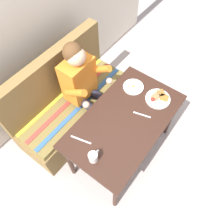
# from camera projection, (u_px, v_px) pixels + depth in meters

# --- Properties ---
(ground_plane) EXTENTS (8.00, 8.00, 0.00)m
(ground_plane) POSITION_uv_depth(u_px,v_px,m) (122.00, 150.00, 2.70)
(ground_plane) COLOR #B0A39F
(back_wall) EXTENTS (4.40, 0.10, 2.60)m
(back_wall) POSITION_uv_depth(u_px,v_px,m) (13.00, 16.00, 2.02)
(back_wall) COLOR beige
(back_wall) RESTS_ON ground
(table) EXTENTS (1.20, 0.70, 0.73)m
(table) POSITION_uv_depth(u_px,v_px,m) (124.00, 124.00, 2.15)
(table) COLOR #361F17
(table) RESTS_ON ground
(couch) EXTENTS (1.44, 0.56, 1.00)m
(couch) POSITION_uv_depth(u_px,v_px,m) (71.00, 104.00, 2.67)
(couch) COLOR brown
(couch) RESTS_ON ground
(person) EXTENTS (0.45, 0.61, 1.21)m
(person) POSITION_uv_depth(u_px,v_px,m) (84.00, 83.00, 2.31)
(person) COLOR orange
(person) RESTS_ON ground
(plate_breakfast) EXTENTS (0.25, 0.25, 0.05)m
(plate_breakfast) POSITION_uv_depth(u_px,v_px,m) (158.00, 98.00, 2.20)
(plate_breakfast) COLOR white
(plate_breakfast) RESTS_ON table
(plate_eggs) EXTENTS (0.21, 0.21, 0.04)m
(plate_eggs) POSITION_uv_depth(u_px,v_px,m) (133.00, 87.00, 2.29)
(plate_eggs) COLOR white
(plate_eggs) RESTS_ON table
(coffee_mug) EXTENTS (0.12, 0.08, 0.09)m
(coffee_mug) POSITION_uv_depth(u_px,v_px,m) (93.00, 157.00, 1.83)
(coffee_mug) COLOR white
(coffee_mug) RESTS_ON table
(fork) EXTENTS (0.06, 0.17, 0.00)m
(fork) POSITION_uv_depth(u_px,v_px,m) (142.00, 115.00, 2.11)
(fork) COLOR silver
(fork) RESTS_ON table
(knife) EXTENTS (0.06, 0.20, 0.00)m
(knife) POSITION_uv_depth(u_px,v_px,m) (81.00, 140.00, 1.97)
(knife) COLOR silver
(knife) RESTS_ON table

